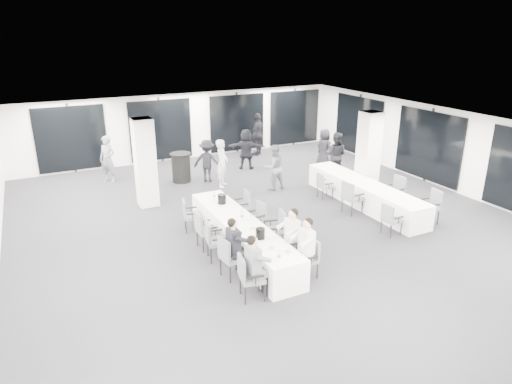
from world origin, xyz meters
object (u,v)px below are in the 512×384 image
at_px(standing_guest_e, 324,145).
at_px(chair_side_left_near, 390,218).
at_px(chair_main_left_mid, 214,238).
at_px(standing_guest_g, 107,156).
at_px(chair_main_left_second, 230,255).
at_px(cocktail_table, 181,167).
at_px(chair_main_left_fourth, 204,228).
at_px(chair_main_right_second, 296,241).
at_px(ice_bucket_near, 260,234).
at_px(chair_main_right_near, 310,256).
at_px(chair_main_left_near, 248,275).
at_px(ice_bucket_far, 222,199).
at_px(chair_side_right_far, 365,178).
at_px(banquet_table_side, 364,194).
at_px(standing_guest_f, 246,146).
at_px(banquet_table_main, 242,236).
at_px(chair_main_left_far, 189,213).
at_px(standing_guest_a, 222,160).
at_px(standing_guest_c, 207,158).
at_px(chair_main_right_far, 243,204).
at_px(chair_side_left_mid, 351,196).
at_px(chair_side_left_far, 323,184).
at_px(chair_main_right_mid, 277,227).
at_px(chair_main_right_fourth, 258,216).
at_px(chair_side_right_near, 431,204).
at_px(chair_side_right_mid, 396,189).
at_px(standing_guest_d, 258,131).
at_px(standing_guest_h, 336,152).
at_px(standing_guest_b, 274,164).

bearing_deg(standing_guest_e, chair_side_left_near, 149.61).
distance_m(chair_main_left_mid, standing_guest_g, 7.49).
bearing_deg(chair_main_left_second, cocktail_table, 162.64).
height_order(chair_main_left_fourth, chair_main_right_second, chair_main_right_second).
distance_m(chair_main_left_mid, ice_bucket_near, 1.22).
relative_size(cocktail_table, chair_main_right_near, 1.22).
bearing_deg(chair_side_left_near, cocktail_table, -154.82).
relative_size(chair_main_right_second, chair_side_left_near, 1.16).
xyz_separation_m(chair_main_left_near, ice_bucket_far, (0.89, 3.55, 0.32)).
relative_size(cocktail_table, chair_side_right_far, 1.25).
height_order(chair_main_left_near, chair_main_left_second, chair_main_left_second).
height_order(banquet_table_side, chair_main_left_second, chair_main_left_second).
distance_m(chair_side_left_near, chair_side_right_far, 3.50).
xyz_separation_m(chair_side_left_near, standing_guest_f, (-0.82, 7.41, 0.42)).
distance_m(banquet_table_main, chair_main_left_far, 1.88).
distance_m(chair_main_right_second, standing_guest_a, 6.13).
bearing_deg(chair_main_right_second, banquet_table_side, -51.50).
distance_m(banquet_table_side, chair_main_right_near, 4.98).
height_order(banquet_table_main, standing_guest_c, standing_guest_c).
distance_m(chair_main_right_second, chair_side_left_near, 3.15).
height_order(chair_main_left_near, chair_side_left_near, chair_main_left_near).
relative_size(chair_main_right_near, standing_guest_c, 0.49).
bearing_deg(banquet_table_main, chair_main_right_far, 64.00).
relative_size(chair_main_left_second, chair_side_left_mid, 0.98).
relative_size(banquet_table_side, chair_main_left_second, 5.03).
height_order(chair_main_left_second, chair_side_left_far, chair_main_left_second).
distance_m(banquet_table_main, standing_guest_a, 5.07).
bearing_deg(standing_guest_c, chair_main_right_mid, 121.76).
height_order(chair_main_right_mid, chair_side_left_near, chair_main_right_mid).
xyz_separation_m(chair_side_left_near, ice_bucket_near, (-3.99, -0.03, 0.37)).
distance_m(chair_main_right_fourth, ice_bucket_far, 1.10).
bearing_deg(standing_guest_f, chair_main_right_far, 93.00).
xyz_separation_m(chair_main_right_fourth, standing_guest_g, (-2.90, 6.44, 0.48)).
distance_m(cocktail_table, chair_side_right_far, 6.60).
xyz_separation_m(chair_main_left_near, standing_guest_f, (3.99, 8.51, 0.36)).
distance_m(standing_guest_a, standing_guest_f, 2.31).
bearing_deg(chair_side_right_near, standing_guest_e, 5.73).
bearing_deg(chair_main_left_mid, chair_side_right_mid, 106.64).
bearing_deg(chair_main_left_second, chair_side_left_near, 83.49).
distance_m(chair_main_left_near, standing_guest_a, 7.32).
height_order(chair_main_left_far, standing_guest_d, standing_guest_d).
relative_size(chair_main_right_far, standing_guest_d, 0.42).
bearing_deg(standing_guest_h, cocktail_table, 25.44).
distance_m(standing_guest_b, standing_guest_c, 2.56).
distance_m(chair_main_left_far, chair_main_right_fourth, 1.91).
height_order(chair_main_right_near, standing_guest_c, standing_guest_c).
bearing_deg(chair_main_right_mid, chair_main_left_far, 52.26).
bearing_deg(chair_main_left_mid, cocktail_table, 179.33).
height_order(chair_main_right_far, chair_side_right_far, chair_main_right_far).
height_order(chair_main_right_second, standing_guest_e, standing_guest_e).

